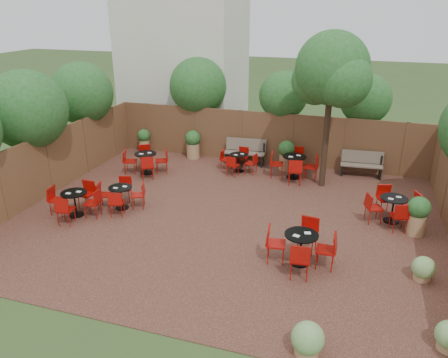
% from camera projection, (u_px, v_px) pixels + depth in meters
% --- Properties ---
extents(ground, '(80.00, 80.00, 0.00)m').
position_uv_depth(ground, '(227.00, 218.00, 12.72)').
color(ground, '#354F23').
rests_on(ground, ground).
extents(courtyard_paving, '(12.00, 10.00, 0.02)m').
position_uv_depth(courtyard_paving, '(227.00, 217.00, 12.71)').
color(courtyard_paving, '#3C1B18').
rests_on(courtyard_paving, ground).
extents(fence_back, '(12.00, 0.08, 2.00)m').
position_uv_depth(fence_back, '(265.00, 138.00, 16.76)').
color(fence_back, '#4D2F1C').
rests_on(fence_back, ground).
extents(fence_left, '(0.08, 10.00, 2.00)m').
position_uv_depth(fence_left, '(49.00, 164.00, 14.02)').
color(fence_left, '#4D2F1C').
rests_on(fence_left, ground).
extents(neighbour_building, '(5.00, 4.00, 8.00)m').
position_uv_depth(neighbour_building, '(184.00, 46.00, 19.54)').
color(neighbour_building, beige).
rests_on(neighbour_building, ground).
extents(overhang_foliage, '(15.61, 10.51, 2.48)m').
position_uv_depth(overhang_foliage, '(175.00, 105.00, 14.39)').
color(overhang_foliage, '#1D521A').
rests_on(overhang_foliage, ground).
extents(courtyard_tree, '(2.54, 2.44, 5.08)m').
position_uv_depth(courtyard_tree, '(331.00, 74.00, 13.50)').
color(courtyard_tree, black).
rests_on(courtyard_tree, courtyard_paving).
extents(park_bench_left, '(1.59, 0.64, 0.96)m').
position_uv_depth(park_bench_left, '(245.00, 151.00, 16.81)').
color(park_bench_left, brown).
rests_on(park_bench_left, courtyard_paving).
extents(park_bench_right, '(1.48, 0.57, 0.90)m').
position_uv_depth(park_bench_right, '(362.00, 163.00, 15.60)').
color(park_bench_right, brown).
rests_on(park_bench_right, courtyard_paving).
extents(bistro_tables, '(10.34, 7.11, 0.94)m').
position_uv_depth(bistro_tables, '(227.00, 188.00, 13.61)').
color(bistro_tables, black).
rests_on(bistro_tables, courtyard_paving).
extents(planters, '(10.76, 4.65, 1.13)m').
position_uv_depth(planters, '(251.00, 159.00, 15.69)').
color(planters, '#9A744D').
rests_on(planters, courtyard_paving).
extents(low_shrubs, '(2.97, 3.61, 0.64)m').
position_uv_depth(low_shrubs, '(385.00, 315.00, 8.29)').
color(low_shrubs, '#9A744D').
rests_on(low_shrubs, courtyard_paving).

